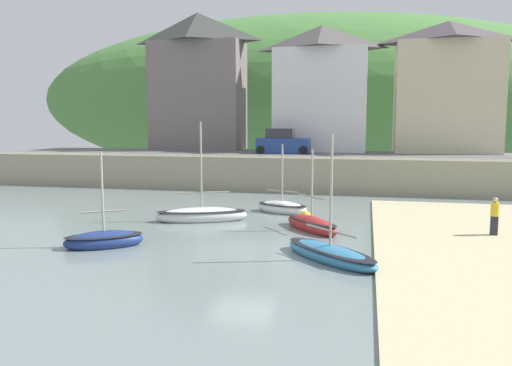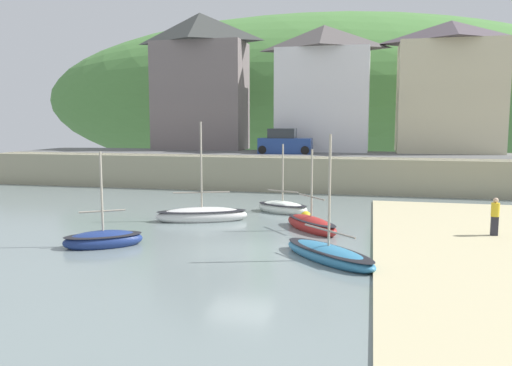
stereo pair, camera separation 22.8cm
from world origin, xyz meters
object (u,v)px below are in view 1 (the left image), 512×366
Objects in this scene: waterfront_building_centre at (321,88)px; dinghy_open_wooden at (282,208)px; person_on_slipway at (495,214)px; sailboat_white_hull at (202,215)px; waterfront_building_left at (198,81)px; sailboat_blue_trim at (311,224)px; parked_car_near_slipway at (283,143)px; fishing_boat_green at (104,240)px; sailboat_nearest_shore at (330,254)px; waterfront_building_right at (446,87)px; mooring_buoy at (306,217)px.

waterfront_building_centre reaches higher than dinghy_open_wooden.
sailboat_white_hull is at bearing 176.70° from person_on_slipway.
waterfront_building_left is 7.36× the size of person_on_slipway.
sailboat_blue_trim is 0.94× the size of parked_car_near_slipway.
fishing_boat_green is at bearing -97.60° from sailboat_blue_trim.
sailboat_white_hull reaches higher than sailboat_nearest_shore.
dinghy_open_wooden is (5.64, 8.99, -0.00)m from fishing_boat_green.
waterfront_building_right reaches higher than sailboat_blue_trim.
waterfront_building_left reaches higher than mooring_buoy.
person_on_slipway is (-0.72, -20.88, -6.68)m from waterfront_building_right.
parked_car_near_slipway is at bearing 120.93° from dinghy_open_wooden.
sailboat_nearest_shore is at bearing -77.17° from parked_car_near_slipway.
parked_car_near_slipway is at bearing -119.23° from waterfront_building_centre.
sailboat_white_hull is at bearing -96.37° from parked_car_near_slipway.
fishing_boat_green is 10.62m from dinghy_open_wooden.
sailboat_white_hull reaches higher than parked_car_near_slipway.
sailboat_blue_trim is 17.38m from parked_car_near_slipway.
person_on_slipway is (6.57, 5.12, 0.75)m from sailboat_nearest_shore.
sailboat_nearest_shore is at bearing -25.71° from sailboat_blue_trim.
mooring_buoy is at bearing -28.58° from dinghy_open_wooden.
dinghy_open_wooden is (-3.23, 9.07, 0.03)m from sailboat_nearest_shore.
person_on_slipway is (7.76, 0.26, 0.71)m from sailboat_blue_trim.
waterfront_building_right is 14.04m from parked_car_near_slipway.
fishing_boat_green reaches higher than mooring_buoy.
waterfront_building_right reaches higher than sailboat_white_hull.
parked_car_near_slipway is (-4.06, 16.65, 2.93)m from sailboat_blue_trim.
sailboat_white_hull is (2.13, 5.80, 0.02)m from fishing_boat_green.
waterfront_building_left is 3.03× the size of fishing_boat_green.
waterfront_building_left is 27.60m from fishing_boat_green.
waterfront_building_left is 10.92m from waterfront_building_centre.
sailboat_nearest_shore reaches higher than parked_car_near_slipway.
parked_car_near_slipway is at bearing 148.57° from sailboat_nearest_shore.
waterfront_building_left reaches higher than waterfront_building_right.
waterfront_building_left reaches higher than fishing_boat_green.
waterfront_building_left is at bearing 180.00° from waterfront_building_centre.
person_on_slipway is at bearing -14.17° from fishing_boat_green.
sailboat_nearest_shore is (2.73, -26.00, -7.47)m from waterfront_building_centre.
waterfront_building_left is at bearing 180.00° from waterfront_building_right.
fishing_boat_green is 9.05m from sailboat_blue_trim.
fishing_boat_green is 7.14× the size of mooring_buoy.
dinghy_open_wooden is at bearing 166.47° from sailboat_blue_trim.
waterfront_building_right is at bearing 33.94° from sailboat_white_hull.
waterfront_building_centre reaches higher than mooring_buoy.
sailboat_blue_trim is at bearing -42.37° from dinghy_open_wooden.
person_on_slipway is at bearing -45.96° from waterfront_building_left.
sailboat_white_hull is (-3.51, -3.19, 0.03)m from dinghy_open_wooden.
parked_car_near_slipway is (-5.25, 21.50, 2.97)m from sailboat_nearest_shore.
waterfront_building_right reaches higher than dinghy_open_wooden.
person_on_slipway is 2.93× the size of mooring_buoy.
waterfront_building_centre is at bearing 144.75° from sailboat_blue_trim.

